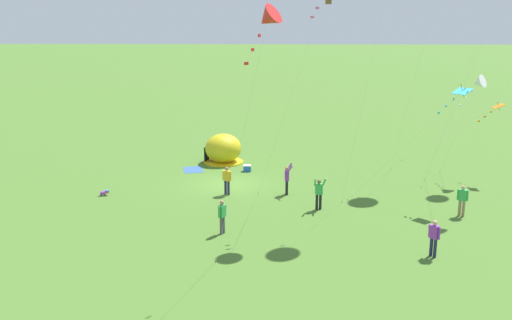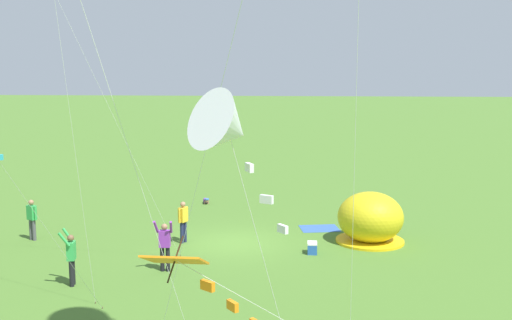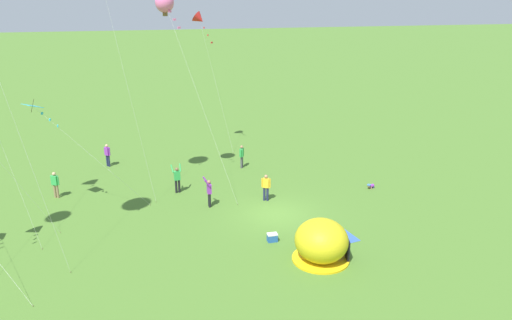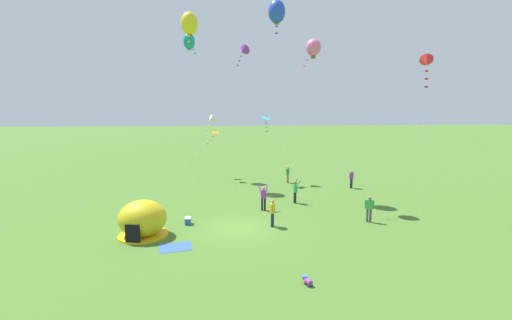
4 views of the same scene
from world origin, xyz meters
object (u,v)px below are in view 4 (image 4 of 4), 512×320
toddler_crawling (307,280)px  kite_orange (213,136)px  cooler_box (188,221)px  person_near_tent (272,212)px  person_with_toddler (369,208)px  kite_blue (277,12)px  kite_teal (189,42)px  kite_cyan (266,121)px  person_arms_raised (295,191)px  kite_white (211,120)px  kite_red (427,62)px  person_strolling (263,197)px  person_center_field (351,178)px  popup_tent (143,219)px  kite_purple (243,51)px  kite_yellow (189,24)px  kite_pink (313,47)px

toddler_crawling → kite_orange: 24.81m
cooler_box → person_near_tent: size_ratio=0.31×
person_with_toddler → kite_blue: (-4.71, 8.94, 14.37)m
cooler_box → person_near_tent: (5.30, -1.01, 0.74)m
kite_teal → person_with_toddler: bearing=-54.5°
kite_cyan → kite_orange: 6.73m
person_arms_raised → kite_white: (-6.70, 10.48, 5.25)m
cooler_box → kite_red: size_ratio=0.05×
person_strolling → kite_red: bearing=-5.9°
person_strolling → kite_white: size_ratio=0.28×
person_center_field → kite_blue: bearing=-174.2°
person_arms_raised → kite_orange: 13.66m
popup_tent → kite_cyan: bearing=56.7°
popup_tent → person_near_tent: size_ratio=1.63×
kite_cyan → kite_blue: (0.36, -3.67, 9.14)m
person_near_tent → kite_white: bearing=104.6°
person_strolling → kite_red: size_ratio=0.17×
person_strolling → cooler_box: bearing=-153.5°
kite_cyan → person_strolling: bearing=-98.7°
cooler_box → kite_purple: bearing=72.9°
cooler_box → kite_orange: size_ratio=0.10×
person_center_field → toddler_crawling: bearing=-116.6°
kite_blue → person_with_toddler: bearing=-62.2°
toddler_crawling → kite_red: size_ratio=0.05×
popup_tent → person_with_toddler: bearing=4.2°
popup_tent → kite_yellow: kite_yellow is taller
kite_purple → kite_pink: bearing=-67.2°
person_center_field → kite_white: (-13.07, 5.84, 5.28)m
toddler_crawling → kite_purple: size_ratio=0.04×
person_strolling → person_center_field: person_strolling is taller
kite_yellow → kite_cyan: kite_yellow is taller
cooler_box → kite_pink: 15.39m
person_strolling → kite_purple: size_ratio=0.14×
toddler_crawling → person_near_tent: size_ratio=0.32×
kite_pink → kite_cyan: 9.68m
kite_red → toddler_crawling: bearing=-137.5°
cooler_box → kite_white: size_ratio=0.08×
kite_yellow → kite_orange: bearing=54.6°
kite_purple → cooler_box: bearing=-107.1°
toddler_crawling → kite_purple: kite_purple is taller
popup_tent → toddler_crawling: 10.35m
kite_pink → kite_purple: 11.67m
person_center_field → kite_orange: 15.01m
kite_white → kite_cyan: kite_cyan is taller
person_with_toddler → kite_yellow: kite_yellow is taller
toddler_crawling → kite_white: (-4.46, 23.04, 6.07)m
popup_tent → kite_red: kite_red is taller
kite_yellow → person_arms_raised: bearing=-45.4°
kite_teal → kite_yellow: bearing=-84.2°
kite_red → kite_purple: size_ratio=0.79×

